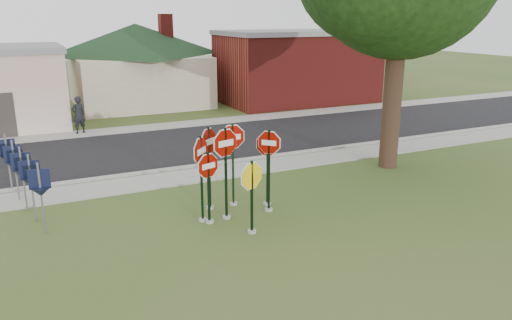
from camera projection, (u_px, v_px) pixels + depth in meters
name	position (u px, v px, depth m)	size (l,w,h in m)	color
ground	(252.00, 235.00, 13.43)	(120.00, 120.00, 0.00)	#35501E
sidewalk_near	(188.00, 177.00, 18.19)	(60.00, 1.60, 0.06)	gray
road	(157.00, 148.00, 22.09)	(60.00, 7.00, 0.04)	black
sidewalk_far	(135.00, 129.00, 25.82)	(60.00, 1.60, 0.06)	gray
curb	(180.00, 168.00, 19.04)	(60.00, 0.20, 0.14)	gray
stop_sign_center	(226.00, 159.00, 14.05)	(1.08, 0.32, 2.82)	#9A9890
stop_sign_yellow	(252.00, 189.00, 13.22)	(1.00, 0.35, 2.14)	#9A9890
stop_sign_left	(208.00, 179.00, 13.87)	(0.93, 0.33, 2.18)	#9A9890
stop_sign_right	(269.00, 160.00, 14.66)	(0.68, 0.71, 2.61)	#9A9890
stop_sign_back_right	(233.00, 153.00, 15.11)	(1.02, 0.24, 2.70)	#9A9890
stop_sign_back_left	(209.00, 156.00, 14.79)	(0.89, 0.71, 2.68)	#9A9890
stop_sign_far_right	(267.00, 159.00, 15.16)	(0.79, 0.62, 2.44)	#9A9890
stop_sign_far_left	(201.00, 166.00, 13.89)	(0.78, 0.77, 2.63)	#9A9890
route_sign_row	(22.00, 172.00, 14.76)	(1.43, 4.63, 2.00)	#59595E
building_house	(137.00, 48.00, 32.32)	(11.60, 11.60, 6.20)	beige
building_brick	(297.00, 66.00, 33.75)	(10.20, 6.20, 4.75)	maroon
bg_tree_right	(354.00, 17.00, 43.49)	(5.60, 5.60, 8.40)	#301E15
pedestrian	(78.00, 115.00, 24.57)	(0.67, 0.44, 1.84)	black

